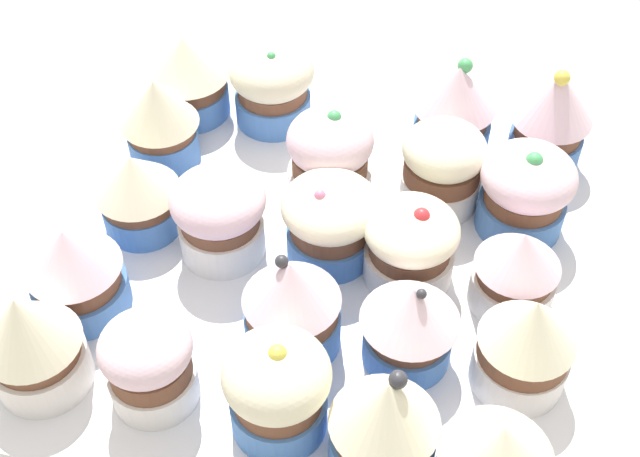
% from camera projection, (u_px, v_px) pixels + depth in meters
% --- Properties ---
extents(ground_plane, '(1.80, 1.80, 0.03)m').
position_uv_depth(ground_plane, '(320.00, 283.00, 0.60)').
color(ground_plane, '#B2A899').
extents(baking_tray, '(0.37, 0.37, 0.01)m').
position_uv_depth(baking_tray, '(320.00, 264.00, 0.58)').
color(baking_tray, silver).
rests_on(baking_tray, ground_plane).
extents(cupcake_0, '(0.06, 0.06, 0.08)m').
position_uv_depth(cupcake_0, '(31.00, 341.00, 0.48)').
color(cupcake_0, white).
rests_on(cupcake_0, baking_tray).
extents(cupcake_1, '(0.05, 0.05, 0.06)m').
position_uv_depth(cupcake_1, '(149.00, 362.00, 0.48)').
color(cupcake_1, white).
rests_on(cupcake_1, baking_tray).
extents(cupcake_2, '(0.06, 0.06, 0.08)m').
position_uv_depth(cupcake_2, '(277.00, 388.00, 0.46)').
color(cupcake_2, '#477AC6').
rests_on(cupcake_2, baking_tray).
extents(cupcake_3, '(0.06, 0.06, 0.08)m').
position_uv_depth(cupcake_3, '(384.00, 422.00, 0.45)').
color(cupcake_3, '#477AC6').
rests_on(cupcake_3, baking_tray).
extents(cupcake_5, '(0.06, 0.06, 0.07)m').
position_uv_depth(cupcake_5, '(74.00, 269.00, 0.53)').
color(cupcake_5, '#477AC6').
rests_on(cupcake_5, baking_tray).
extents(cupcake_6, '(0.06, 0.06, 0.08)m').
position_uv_depth(cupcake_6, '(292.00, 304.00, 0.50)').
color(cupcake_6, '#477AC6').
rests_on(cupcake_6, baking_tray).
extents(cupcake_7, '(0.06, 0.06, 0.07)m').
position_uv_depth(cupcake_7, '(410.00, 322.00, 0.50)').
color(cupcake_7, '#477AC6').
rests_on(cupcake_7, baking_tray).
extents(cupcake_8, '(0.06, 0.06, 0.08)m').
position_uv_depth(cupcake_8, '(526.00, 343.00, 0.48)').
color(cupcake_8, white).
rests_on(cupcake_8, baking_tray).
extents(cupcake_9, '(0.06, 0.06, 0.07)m').
position_uv_depth(cupcake_9, '(137.00, 192.00, 0.57)').
color(cupcake_9, '#477AC6').
rests_on(cupcake_9, baking_tray).
extents(cupcake_10, '(0.06, 0.06, 0.07)m').
position_uv_depth(cupcake_10, '(220.00, 214.00, 0.56)').
color(cupcake_10, white).
rests_on(cupcake_10, baking_tray).
extents(cupcake_11, '(0.07, 0.07, 0.07)m').
position_uv_depth(cupcake_11, '(330.00, 220.00, 0.56)').
color(cupcake_11, '#477AC6').
rests_on(cupcake_11, baking_tray).
extents(cupcake_12, '(0.06, 0.06, 0.06)m').
position_uv_depth(cupcake_12, '(411.00, 243.00, 0.55)').
color(cupcake_12, white).
rests_on(cupcake_12, baking_tray).
extents(cupcake_13, '(0.05, 0.05, 0.06)m').
position_uv_depth(cupcake_13, '(517.00, 269.00, 0.53)').
color(cupcake_13, white).
rests_on(cupcake_13, baking_tray).
extents(cupcake_14, '(0.06, 0.06, 0.07)m').
position_uv_depth(cupcake_14, '(160.00, 120.00, 0.62)').
color(cupcake_14, '#477AC6').
rests_on(cupcake_14, baking_tray).
extents(cupcake_15, '(0.06, 0.06, 0.08)m').
position_uv_depth(cupcake_15, '(330.00, 158.00, 0.59)').
color(cupcake_15, white).
rests_on(cupcake_15, baking_tray).
extents(cupcake_16, '(0.06, 0.06, 0.07)m').
position_uv_depth(cupcake_16, '(442.00, 166.00, 0.59)').
color(cupcake_16, white).
rests_on(cupcake_16, baking_tray).
extents(cupcake_17, '(0.07, 0.07, 0.07)m').
position_uv_depth(cupcake_17, '(525.00, 190.00, 0.57)').
color(cupcake_17, '#477AC6').
rests_on(cupcake_17, baking_tray).
extents(cupcake_18, '(0.07, 0.07, 0.07)m').
position_uv_depth(cupcake_18, '(187.00, 74.00, 0.66)').
color(cupcake_18, '#477AC6').
rests_on(cupcake_18, baking_tray).
extents(cupcake_19, '(0.07, 0.07, 0.07)m').
position_uv_depth(cupcake_19, '(272.00, 84.00, 0.65)').
color(cupcake_19, '#477AC6').
rests_on(cupcake_19, baking_tray).
extents(cupcake_20, '(0.06, 0.06, 0.08)m').
position_uv_depth(cupcake_20, '(455.00, 108.00, 0.63)').
color(cupcake_20, '#477AC6').
rests_on(cupcake_20, baking_tray).
extents(cupcake_21, '(0.06, 0.06, 0.09)m').
position_uv_depth(cupcake_21, '(552.00, 117.00, 0.61)').
color(cupcake_21, '#477AC6').
rests_on(cupcake_21, baking_tray).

